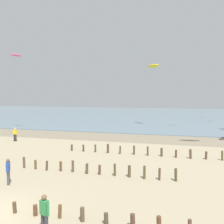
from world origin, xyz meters
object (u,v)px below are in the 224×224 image
at_px(person_nearest_camera, 15,134).
at_px(kite_aloft_7, 16,55).
at_px(person_by_waterline, 8,171).
at_px(kite_aloft_5, 153,66).
at_px(person_mid_beach, 44,213).

relative_size(person_nearest_camera, kite_aloft_7, 0.85).
bearing_deg(person_by_waterline, person_nearest_camera, 125.37).
relative_size(person_by_waterline, kite_aloft_7, 0.85).
relative_size(kite_aloft_5, kite_aloft_7, 1.64).
height_order(person_mid_beach, person_by_waterline, same).
distance_m(person_nearest_camera, kite_aloft_5, 25.89).
bearing_deg(kite_aloft_5, person_by_waterline, -50.77).
distance_m(person_nearest_camera, kite_aloft_7, 14.62).
height_order(person_mid_beach, kite_aloft_7, kite_aloft_7).
height_order(person_nearest_camera, kite_aloft_5, kite_aloft_5).
bearing_deg(person_by_waterline, person_mid_beach, -39.94).
bearing_deg(kite_aloft_7, person_nearest_camera, 50.22).
distance_m(person_mid_beach, kite_aloft_5, 36.18).
relative_size(person_nearest_camera, person_mid_beach, 1.00).
xyz_separation_m(person_mid_beach, kite_aloft_5, (1.71, 34.70, 10.11)).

